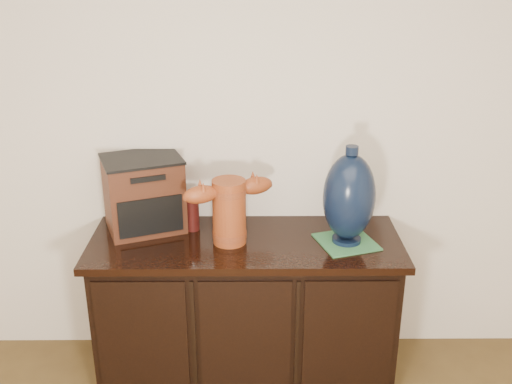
{
  "coord_description": "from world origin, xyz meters",
  "views": [
    {
      "loc": [
        0.03,
        -0.29,
        2.01
      ],
      "look_at": [
        0.05,
        2.18,
        1.02
      ],
      "focal_mm": 42.0,
      "sensor_mm": 36.0,
      "label": 1
    }
  ],
  "objects_px": {
    "terracotta_vessel": "(229,208)",
    "lamp_base": "(349,197)",
    "sideboard": "(246,307)",
    "tv_radio": "(144,194)",
    "spray_can": "(192,212)"
  },
  "relations": [
    {
      "from": "terracotta_vessel",
      "to": "lamp_base",
      "type": "bearing_deg",
      "value": -24.94
    },
    {
      "from": "sideboard",
      "to": "tv_radio",
      "type": "xyz_separation_m",
      "value": [
        -0.49,
        0.14,
        0.55
      ]
    },
    {
      "from": "tv_radio",
      "to": "spray_can",
      "type": "distance_m",
      "value": 0.25
    },
    {
      "from": "tv_radio",
      "to": "spray_can",
      "type": "xyz_separation_m",
      "value": [
        0.23,
        -0.02,
        -0.09
      ]
    },
    {
      "from": "lamp_base",
      "to": "terracotta_vessel",
      "type": "bearing_deg",
      "value": 178.87
    },
    {
      "from": "lamp_base",
      "to": "tv_radio",
      "type": "bearing_deg",
      "value": 170.08
    },
    {
      "from": "sideboard",
      "to": "spray_can",
      "type": "height_order",
      "value": "spray_can"
    },
    {
      "from": "terracotta_vessel",
      "to": "tv_radio",
      "type": "height_order",
      "value": "tv_radio"
    },
    {
      "from": "terracotta_vessel",
      "to": "spray_can",
      "type": "distance_m",
      "value": 0.24
    },
    {
      "from": "terracotta_vessel",
      "to": "sideboard",
      "type": "bearing_deg",
      "value": -9.39
    },
    {
      "from": "terracotta_vessel",
      "to": "spray_can",
      "type": "height_order",
      "value": "terracotta_vessel"
    },
    {
      "from": "sideboard",
      "to": "spray_can",
      "type": "xyz_separation_m",
      "value": [
        -0.26,
        0.12,
        0.46
      ]
    },
    {
      "from": "spray_can",
      "to": "terracotta_vessel",
      "type": "bearing_deg",
      "value": -36.45
    },
    {
      "from": "terracotta_vessel",
      "to": "tv_radio",
      "type": "distance_m",
      "value": 0.44
    },
    {
      "from": "spray_can",
      "to": "lamp_base",
      "type": "bearing_deg",
      "value": -11.41
    }
  ]
}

